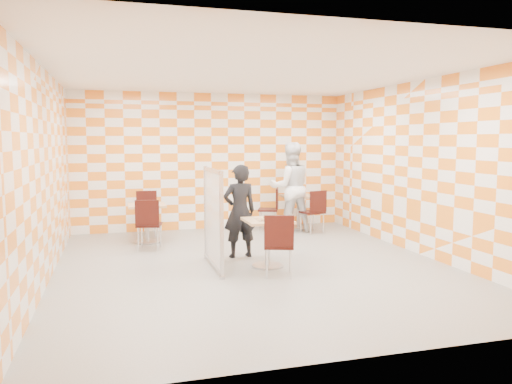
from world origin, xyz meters
TOP-DOWN VIEW (x-y plane):
  - room_shell at (0.00, 0.54)m, footprint 7.00×7.00m
  - main_table at (0.20, -0.11)m, footprint 0.70×0.70m
  - second_table at (1.84, 2.90)m, footprint 0.70×0.70m
  - empty_table at (-1.50, 2.26)m, footprint 0.70×0.70m
  - chair_main_front at (0.17, -0.76)m, footprint 0.53×0.54m
  - chair_second_front at (1.96, 2.24)m, footprint 0.52×0.53m
  - chair_second_side at (1.23, 2.92)m, footprint 0.55×0.54m
  - chair_empty_near at (-1.52, 1.56)m, footprint 0.51×0.51m
  - chair_empty_far at (-1.47, 3.01)m, footprint 0.46×0.47m
  - partition at (-0.63, 0.03)m, footprint 0.08×1.38m
  - man_dark at (-0.06, 0.64)m, footprint 0.60×0.43m
  - man_white at (1.55, 2.64)m, footprint 0.97×0.78m
  - pizza_on_foil at (0.20, -0.12)m, footprint 0.40×0.40m
  - sport_bottle at (1.73, 3.03)m, footprint 0.06×0.06m
  - soda_bottle at (1.96, 2.97)m, footprint 0.07×0.07m

SIDE VIEW (x-z plane):
  - main_table at x=0.20m, z-range 0.13..0.88m
  - second_table at x=1.84m, z-range 0.13..0.88m
  - empty_table at x=-1.50m, z-range 0.13..0.88m
  - chair_main_front at x=0.17m, z-range 0.08..1.01m
  - chair_second_front at x=1.96m, z-range 0.08..1.01m
  - chair_second_side at x=1.23m, z-range 0.08..1.01m
  - chair_empty_near at x=-1.52m, z-range 0.08..1.01m
  - chair_empty_far at x=-1.47m, z-range 0.08..1.01m
  - pizza_on_foil at x=0.20m, z-range 0.74..0.79m
  - man_dark at x=-0.06m, z-range 0.00..1.57m
  - partition at x=-0.63m, z-range 0.02..1.57m
  - sport_bottle at x=1.73m, z-range 0.74..0.94m
  - soda_bottle at x=1.96m, z-range 0.74..0.97m
  - man_white at x=1.55m, z-range 0.00..1.93m
  - room_shell at x=0.00m, z-range -2.00..5.00m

